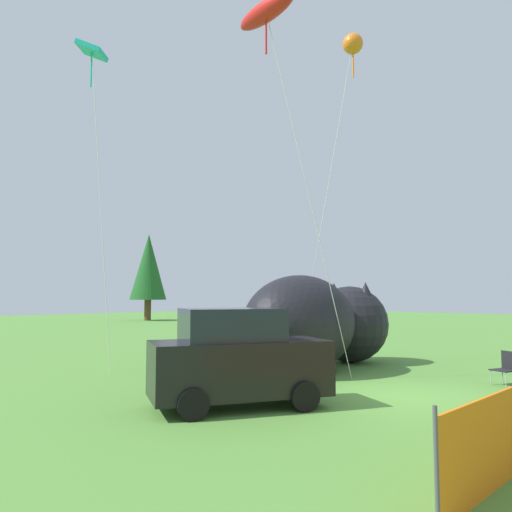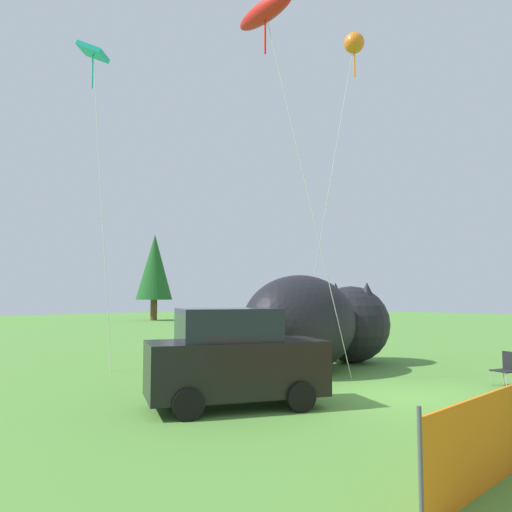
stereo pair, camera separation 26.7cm
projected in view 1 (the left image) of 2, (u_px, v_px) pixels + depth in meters
The scene contains 8 objects.
ground_plane at pixel (398, 396), 12.20m from camera, with size 120.00×120.00×0.00m, color #548C38.
parked_car at pixel (238, 359), 11.02m from camera, with size 4.21×3.17×2.18m.
folding_chair at pixel (507, 366), 13.75m from camera, with size 0.71×0.71×0.92m.
inflatable_cat at pixel (317, 326), 16.85m from camera, with size 6.88×3.48×3.13m.
kite_orange_flower at pixel (352, 47), 18.82m from camera, with size 0.76×3.08×12.33m.
kite_red_lizard at pixel (266, 13), 14.78m from camera, with size 3.06×2.61×11.26m.
kite_teal_diamond at pixel (92, 58), 17.29m from camera, with size 1.27×1.66×11.21m.
horizon_tree_east at pixel (148, 267), 50.35m from camera, with size 3.65×3.65×8.72m.
Camera 1 is at (-11.23, -6.37, 2.45)m, focal length 35.00 mm.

